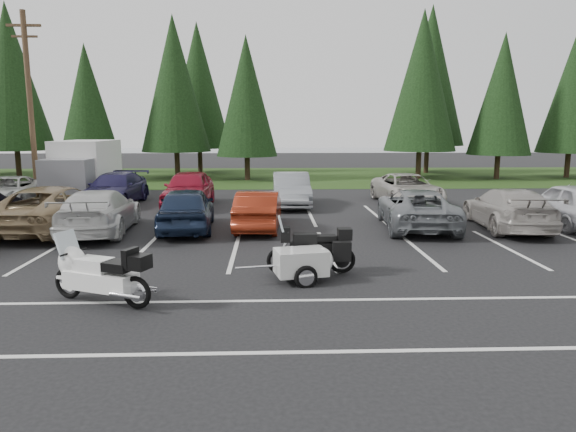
# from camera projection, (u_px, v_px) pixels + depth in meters

# --- Properties ---
(ground) EXTENTS (120.00, 120.00, 0.00)m
(ground) POSITION_uv_depth(u_px,v_px,m) (214.00, 259.00, 14.04)
(ground) COLOR black
(ground) RESTS_ON ground
(grass_strip) EXTENTS (80.00, 16.00, 0.01)m
(grass_strip) POSITION_uv_depth(u_px,v_px,m) (249.00, 177.00, 37.67)
(grass_strip) COLOR #1D3A12
(grass_strip) RESTS_ON ground
(lake_water) EXTENTS (70.00, 50.00, 0.02)m
(lake_water) POSITION_uv_depth(u_px,v_px,m) (288.00, 155.00, 68.35)
(lake_water) COLOR slate
(lake_water) RESTS_ON ground
(utility_pole) EXTENTS (1.60, 0.26, 9.00)m
(utility_pole) POSITION_uv_depth(u_px,v_px,m) (30.00, 104.00, 24.71)
(utility_pole) COLOR #473321
(utility_pole) RESTS_ON ground
(box_truck) EXTENTS (2.40, 5.60, 2.90)m
(box_truck) POSITION_uv_depth(u_px,v_px,m) (81.00, 170.00, 25.82)
(box_truck) COLOR silver
(box_truck) RESTS_ON ground
(stall_markings) EXTENTS (32.00, 16.00, 0.01)m
(stall_markings) POSITION_uv_depth(u_px,v_px,m) (221.00, 243.00, 16.01)
(stall_markings) COLOR silver
(stall_markings) RESTS_ON ground
(conifer_2) EXTENTS (5.10, 5.10, 11.89)m
(conifer_2) POSITION_uv_depth(u_px,v_px,m) (11.00, 77.00, 34.75)
(conifer_2) COLOR #332316
(conifer_2) RESTS_ON ground
(conifer_3) EXTENTS (3.87, 3.87, 9.02)m
(conifer_3) POSITION_uv_depth(u_px,v_px,m) (87.00, 101.00, 33.85)
(conifer_3) COLOR #332316
(conifer_3) RESTS_ON ground
(conifer_4) EXTENTS (4.80, 4.80, 11.17)m
(conifer_4) POSITION_uv_depth(u_px,v_px,m) (174.00, 84.00, 35.31)
(conifer_4) COLOR #332316
(conifer_4) RESTS_ON ground
(conifer_5) EXTENTS (4.14, 4.14, 9.63)m
(conifer_5) POSITION_uv_depth(u_px,v_px,m) (246.00, 96.00, 34.36)
(conifer_5) COLOR #332316
(conifer_5) RESTS_ON ground
(conifer_6) EXTENTS (4.93, 4.93, 11.48)m
(conifer_6) POSITION_uv_depth(u_px,v_px,m) (422.00, 81.00, 35.09)
(conifer_6) COLOR #332316
(conifer_6) RESTS_ON ground
(conifer_7) EXTENTS (4.27, 4.27, 9.94)m
(conifer_7) POSITION_uv_depth(u_px,v_px,m) (502.00, 94.00, 35.14)
(conifer_7) COLOR #332316
(conifer_7) RESTS_ON ground
(conifer_8) EXTENTS (4.53, 4.53, 10.56)m
(conifer_8) POSITION_uv_depth(u_px,v_px,m) (574.00, 90.00, 36.06)
(conifer_8) COLOR #332316
(conifer_8) RESTS_ON ground
(conifer_back_b) EXTENTS (4.97, 4.97, 11.58)m
(conifer_back_b) POSITION_uv_depth(u_px,v_px,m) (198.00, 86.00, 39.83)
(conifer_back_b) COLOR #332316
(conifer_back_b) RESTS_ON ground
(conifer_back_c) EXTENTS (5.50, 5.50, 12.81)m
(conifer_back_c) POSITION_uv_depth(u_px,v_px,m) (430.00, 76.00, 39.65)
(conifer_back_c) COLOR #332316
(conifer_back_c) RESTS_ON ground
(car_near_2) EXTENTS (2.96, 5.88, 1.59)m
(car_near_2) POSITION_uv_depth(u_px,v_px,m) (55.00, 208.00, 17.71)
(car_near_2) COLOR #88714F
(car_near_2) RESTS_ON ground
(car_near_3) EXTENTS (2.50, 5.30, 1.49)m
(car_near_3) POSITION_uv_depth(u_px,v_px,m) (99.00, 211.00, 17.41)
(car_near_3) COLOR silver
(car_near_3) RESTS_ON ground
(car_near_4) EXTENTS (2.17, 4.66, 1.54)m
(car_near_4) POSITION_uv_depth(u_px,v_px,m) (186.00, 209.00, 17.86)
(car_near_4) COLOR #172239
(car_near_4) RESTS_ON ground
(car_near_5) EXTENTS (1.68, 4.23, 1.37)m
(car_near_5) POSITION_uv_depth(u_px,v_px,m) (259.00, 210.00, 18.12)
(car_near_5) COLOR maroon
(car_near_5) RESTS_ON ground
(car_near_6) EXTENTS (2.82, 5.28, 1.41)m
(car_near_6) POSITION_uv_depth(u_px,v_px,m) (416.00, 209.00, 18.28)
(car_near_6) COLOR slate
(car_near_6) RESTS_ON ground
(car_near_7) EXTENTS (2.47, 5.19, 1.46)m
(car_near_7) POSITION_uv_depth(u_px,v_px,m) (508.00, 209.00, 18.13)
(car_near_7) COLOR #9F9891
(car_near_7) RESTS_ON ground
(car_near_8) EXTENTS (1.95, 4.75, 1.61)m
(car_near_8) POSITION_uv_depth(u_px,v_px,m) (571.00, 204.00, 18.61)
(car_near_8) COLOR silver
(car_near_8) RESTS_ON ground
(car_far_0) EXTENTS (2.72, 5.06, 1.35)m
(car_far_0) POSITION_uv_depth(u_px,v_px,m) (7.00, 192.00, 23.42)
(car_far_0) COLOR silver
(car_far_0) RESTS_ON ground
(car_far_1) EXTENTS (2.39, 5.21, 1.48)m
(car_far_1) POSITION_uv_depth(u_px,v_px,m) (115.00, 189.00, 23.83)
(car_far_1) COLOR #1E1B43
(car_far_1) RESTS_ON ground
(car_far_2) EXTENTS (2.02, 4.88, 1.65)m
(car_far_2) POSITION_uv_depth(u_px,v_px,m) (189.00, 189.00, 23.22)
(car_far_2) COLOR maroon
(car_far_2) RESTS_ON ground
(car_far_3) EXTENTS (1.65, 4.63, 1.52)m
(car_far_3) POSITION_uv_depth(u_px,v_px,m) (291.00, 190.00, 23.45)
(car_far_3) COLOR slate
(car_far_3) RESTS_ON ground
(car_far_4) EXTENTS (2.72, 5.26, 1.42)m
(car_far_4) POSITION_uv_depth(u_px,v_px,m) (407.00, 189.00, 24.11)
(car_far_4) COLOR #AEA8A0
(car_far_4) RESTS_ON ground
(touring_motorcycle) EXTENTS (2.76, 1.80, 1.47)m
(touring_motorcycle) POSITION_uv_depth(u_px,v_px,m) (100.00, 269.00, 10.38)
(touring_motorcycle) COLOR white
(touring_motorcycle) RESTS_ON ground
(cargo_trailer) EXTENTS (1.85, 1.27, 0.78)m
(cargo_trailer) POSITION_uv_depth(u_px,v_px,m) (301.00, 265.00, 11.92)
(cargo_trailer) COLOR silver
(cargo_trailer) RESTS_ON ground
(adventure_motorcycle) EXTENTS (2.41, 0.85, 1.47)m
(adventure_motorcycle) POSITION_uv_depth(u_px,v_px,m) (311.00, 245.00, 12.52)
(adventure_motorcycle) COLOR black
(adventure_motorcycle) RESTS_ON ground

